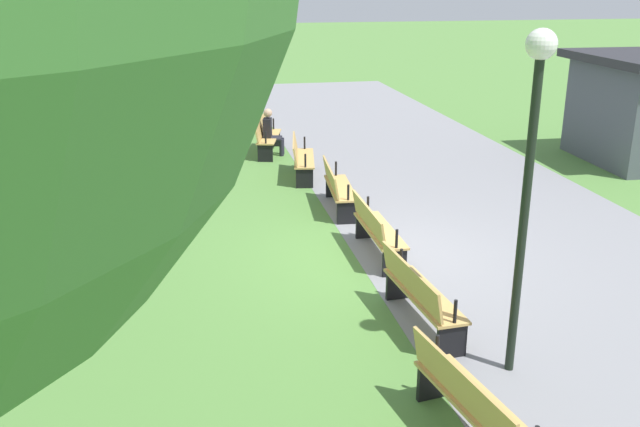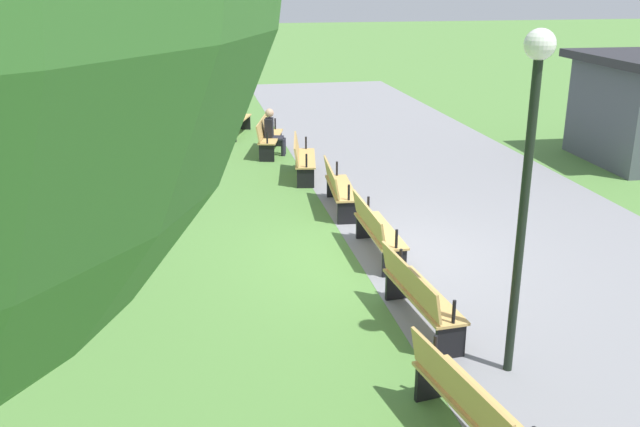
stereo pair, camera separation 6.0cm
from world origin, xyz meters
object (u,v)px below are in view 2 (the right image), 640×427
object	(u,v)px
trash_bin	(207,99)
person_seated	(273,131)
bench_0	(201,106)
bench_2	(268,136)
bench_3	(302,157)
bench_5	(376,229)
bench_7	(469,404)
tree_2	(68,9)
bench_1	(234,119)
lamp_post	(530,143)
bench_6	(418,294)
bench_4	(338,187)

from	to	relation	value
trash_bin	person_seated	bearing A→B (deg)	12.74
bench_0	bench_2	size ratio (longest dim) A/B	0.99
bench_2	bench_3	size ratio (longest dim) A/B	1.00
bench_3	bench_5	bearing A→B (deg)	14.09
bench_5	bench_7	size ratio (longest dim) A/B	0.97
bench_5	tree_2	xyz separation A→B (m)	(-13.28, -6.36, 2.91)
bench_7	person_seated	bearing A→B (deg)	172.46
bench_3	tree_2	bearing A→B (deg)	-135.22
person_seated	trash_bin	world-z (taller)	person_seated
bench_0	person_seated	world-z (taller)	person_seated
bench_1	bench_5	size ratio (longest dim) A/B	1.03
bench_2	lamp_post	distance (m)	11.26
lamp_post	trash_bin	distance (m)	17.58
person_seated	lamp_post	bearing A→B (deg)	21.54
bench_6	tree_2	bearing A→B (deg)	-162.98
bench_7	person_seated	world-z (taller)	person_seated
bench_7	trash_bin	world-z (taller)	bench_7
bench_0	bench_6	xyz separation A→B (m)	(14.36, 2.37, 0.00)
bench_1	person_seated	world-z (taller)	person_seated
bench_2	person_seated	distance (m)	0.26
bench_4	tree_2	xyz separation A→B (m)	(-10.83, -6.26, 2.91)
bench_1	bench_6	xyz separation A→B (m)	(12.07, 1.49, 0.00)
bench_6	person_seated	bearing A→B (deg)	179.43
bench_1	bench_7	xyz separation A→B (m)	(14.50, 1.19, 0.00)
bench_4	trash_bin	size ratio (longest dim) A/B	2.07
bench_1	bench_6	bearing A→B (deg)	25.83
person_seated	bench_4	bearing A→B (deg)	22.54
bench_6	lamp_post	xyz separation A→B (m)	(1.21, 0.71, 2.24)
bench_2	bench_4	size ratio (longest dim) A/B	1.02
bench_3	tree_2	world-z (taller)	tree_2
lamp_post	bench_5	bearing A→B (deg)	-170.49
bench_3	person_seated	bearing A→B (deg)	-160.64
bench_6	person_seated	world-z (taller)	person_seated
person_seated	lamp_post	size ratio (longest dim) A/B	0.31
bench_0	bench_3	distance (m)	7.33
bench_5	lamp_post	bearing A→B (deg)	9.51
bench_1	bench_7	world-z (taller)	same
bench_6	bench_2	bearing A→B (deg)	179.98
bench_6	person_seated	xyz separation A→B (m)	(-9.56, -0.69, 0.16)
trash_bin	bench_0	bearing A→B (deg)	-7.77
bench_1	bench_7	bearing A→B (deg)	23.49
bench_4	trash_bin	world-z (taller)	bench_4
bench_1	bench_3	size ratio (longest dim) A/B	1.00
bench_5	tree_2	distance (m)	15.01
bench_1	bench_2	xyz separation A→B (m)	(2.35, 0.69, 0.00)
bench_1	bench_2	world-z (taller)	same
tree_2	bench_1	bearing A→B (deg)	52.59
tree_2	lamp_post	bearing A→B (deg)	22.39
bench_0	lamp_post	bearing A→B (deg)	34.71
bench_7	bench_3	bearing A→B (deg)	170.59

